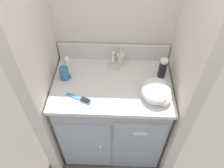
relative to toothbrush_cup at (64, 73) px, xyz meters
The scene contains 12 objects.
ground_plane 0.93m from the toothbrush_cup, ahead, with size 6.00×6.00×0.00m, color #4C4742.
wall_back 0.50m from the toothbrush_cup, 40.16° to the left, with size 1.03×0.08×2.20m, color beige.
wall_left 0.27m from the toothbrush_cup, 164.21° to the right, with size 0.08×0.63×2.20m, color beige.
wall_right 0.85m from the toothbrush_cup, ahead, with size 0.08×0.63×2.20m, color beige.
vanity 0.56m from the toothbrush_cup, ahead, with size 0.85×0.57×0.82m.
backsplash 0.41m from the toothbrush_cup, 33.86° to the left, with size 0.85×0.02×0.14m.
sink_faucet 0.37m from the toothbrush_cup, 21.11° to the left, with size 0.09×0.09×0.14m.
toothbrush_cup is the anchor object (origin of this frame).
soap_dispenser 0.43m from the toothbrush_cup, 23.26° to the left, with size 0.05×0.06×0.13m.
shaving_cream_can 0.70m from the toothbrush_cup, ahead, with size 0.06×0.06×0.15m.
hairbrush 0.25m from the toothbrush_cup, 53.82° to the right, with size 0.18×0.10×0.03m.
hand_towel 0.66m from the toothbrush_cup, 13.82° to the right, with size 0.20×0.22×0.12m.
Camera 1 is at (0.04, -1.06, 1.95)m, focal length 35.00 mm.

